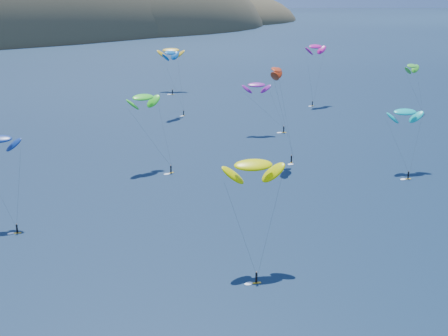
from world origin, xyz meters
The scene contains 9 objects.
kitesurfer_2 centered at (-15.24, 57.39, 16.84)m, with size 11.11×12.15×19.65m.
kitesurfer_3 centered at (-4.42, 118.11, 17.65)m, with size 10.01×13.30×20.31m.
kitesurfer_4 centered at (32.57, 169.50, 21.52)m, with size 9.64×9.38×24.01m.
kitesurfer_5 centered at (48.77, 79.78, 14.30)m, with size 12.37×12.16×16.91m.
kitesurfer_6 centered at (41.11, 131.12, 14.75)m, with size 11.86×10.42×17.15m.
kitesurfer_8 centered at (88.11, 156.62, 21.48)m, with size 10.47×7.58×24.26m.
kitesurfer_9 centered at (25.75, 102.59, 23.91)m, with size 8.70×9.40×26.32m.
kitesurfer_11 centered at (57.76, 213.88, 16.78)m, with size 12.96×17.18×19.92m.
kitesurfer_13 centered at (104.78, 124.39, 16.52)m, with size 9.57×11.42×19.01m.
Camera 1 is at (-74.38, -21.10, 46.37)m, focal length 50.00 mm.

